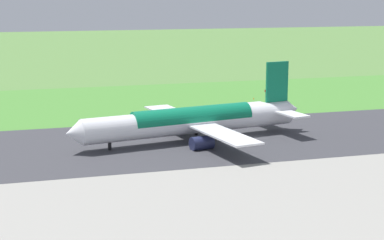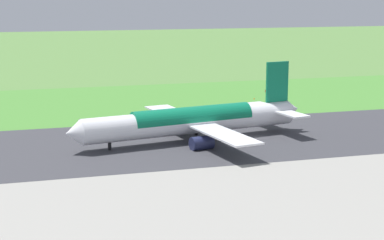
# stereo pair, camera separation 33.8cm
# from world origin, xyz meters

# --- Properties ---
(ground_plane) EXTENTS (800.00, 800.00, 0.00)m
(ground_plane) POSITION_xyz_m (0.00, 0.00, 0.00)
(ground_plane) COLOR #547F3D
(runway_asphalt) EXTENTS (600.00, 41.53, 0.06)m
(runway_asphalt) POSITION_xyz_m (0.00, 0.00, 0.03)
(runway_asphalt) COLOR #38383D
(runway_asphalt) RESTS_ON ground
(grass_verge_foreground) EXTENTS (600.00, 80.00, 0.04)m
(grass_verge_foreground) POSITION_xyz_m (0.00, -42.65, 0.02)
(grass_verge_foreground) COLOR #478534
(grass_verge_foreground) RESTS_ON ground
(airliner_main) EXTENTS (53.94, 44.37, 15.88)m
(airliner_main) POSITION_xyz_m (13.84, -0.07, 4.35)
(airliner_main) COLOR white
(airliner_main) RESTS_ON ground
(no_stopping_sign) EXTENTS (0.60, 0.10, 2.66)m
(no_stopping_sign) POSITION_xyz_m (-21.57, -45.38, 1.58)
(no_stopping_sign) COLOR slate
(no_stopping_sign) RESTS_ON ground
(traffic_cone_orange) EXTENTS (0.40, 0.40, 0.55)m
(traffic_cone_orange) POSITION_xyz_m (-17.74, -45.19, 0.28)
(traffic_cone_orange) COLOR orange
(traffic_cone_orange) RESTS_ON ground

